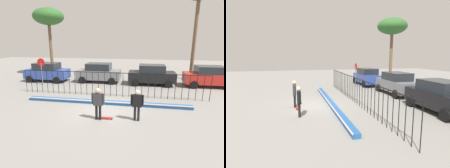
# 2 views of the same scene
# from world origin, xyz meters

# --- Properties ---
(ground_plane) EXTENTS (60.00, 60.00, 0.00)m
(ground_plane) POSITION_xyz_m (0.00, 0.00, 0.00)
(ground_plane) COLOR gray
(bowl_coping_ledge) EXTENTS (11.00, 0.40, 0.27)m
(bowl_coping_ledge) POSITION_xyz_m (0.00, 1.17, 0.12)
(bowl_coping_ledge) COLOR #235699
(bowl_coping_ledge) RESTS_ON ground
(perimeter_fence) EXTENTS (14.04, 0.04, 1.83)m
(perimeter_fence) POSITION_xyz_m (-0.00, 2.95, 1.12)
(perimeter_fence) COLOR black
(perimeter_fence) RESTS_ON ground
(skateboarder) EXTENTS (0.70, 0.26, 1.74)m
(skateboarder) POSITION_xyz_m (0.09, -1.20, 1.05)
(skateboarder) COLOR black
(skateboarder) RESTS_ON ground
(skateboard) EXTENTS (0.80, 0.20, 0.07)m
(skateboard) POSITION_xyz_m (0.46, -1.04, 0.06)
(skateboard) COLOR #A51E19
(skateboard) RESTS_ON ground
(camera_operator) EXTENTS (0.68, 0.26, 1.69)m
(camera_operator) POSITION_xyz_m (2.12, -0.97, 1.01)
(camera_operator) COLOR black
(camera_operator) RESTS_ON ground
(parked_car_blue) EXTENTS (4.30, 2.12, 1.90)m
(parked_car_blue) POSITION_xyz_m (-7.34, 6.89, 0.97)
(parked_car_blue) COLOR #2D479E
(parked_car_blue) RESTS_ON ground
(parked_car_gray) EXTENTS (4.30, 2.12, 1.90)m
(parked_car_gray) POSITION_xyz_m (-1.99, 7.40, 0.97)
(parked_car_gray) COLOR slate
(parked_car_gray) RESTS_ON ground
(parked_car_black) EXTENTS (4.30, 2.12, 1.90)m
(parked_car_black) POSITION_xyz_m (3.19, 7.15, 0.97)
(parked_car_black) COLOR black
(parked_car_black) RESTS_ON ground
(parked_car_red) EXTENTS (4.30, 2.12, 1.90)m
(parked_car_red) POSITION_xyz_m (8.29, 7.22, 0.97)
(parked_car_red) COLOR #B2231E
(parked_car_red) RESTS_ON ground
(stop_sign) EXTENTS (0.76, 0.07, 2.50)m
(stop_sign) POSITION_xyz_m (-7.06, 5.42, 1.62)
(stop_sign) COLOR slate
(stop_sign) RESTS_ON ground
(palm_tree_short) EXTENTS (3.53, 3.53, 7.78)m
(palm_tree_short) POSITION_xyz_m (-8.69, 10.52, 6.69)
(palm_tree_short) COLOR brown
(palm_tree_short) RESTS_ON ground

